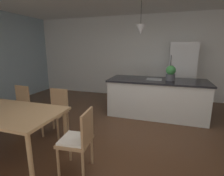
# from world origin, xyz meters

# --- Properties ---
(ground_plane) EXTENTS (10.00, 8.40, 0.04)m
(ground_plane) POSITION_xyz_m (0.00, 0.00, -0.02)
(ground_plane) COLOR #4C301E
(wall_back_kitchen) EXTENTS (10.00, 0.12, 2.70)m
(wall_back_kitchen) POSITION_xyz_m (0.00, 3.26, 1.35)
(wall_back_kitchen) COLOR white
(wall_back_kitchen) RESTS_ON ground_plane
(chair_far_left) EXTENTS (0.44, 0.44, 0.87)m
(chair_far_left) POSITION_xyz_m (-2.31, 0.01, 0.47)
(chair_far_left) COLOR #A87F56
(chair_far_left) RESTS_ON ground_plane
(chair_far_right) EXTENTS (0.41, 0.41, 0.87)m
(chair_far_right) POSITION_xyz_m (-1.38, 0.01, 0.47)
(chair_far_right) COLOR #A87F56
(chair_far_right) RESTS_ON ground_plane
(chair_kitchen_end) EXTENTS (0.43, 0.43, 0.87)m
(chair_kitchen_end) POSITION_xyz_m (-0.44, -0.82, 0.47)
(chair_kitchen_end) COLOR #A87F56
(chair_kitchen_end) RESTS_ON ground_plane
(kitchen_island) EXTENTS (2.32, 0.96, 0.91)m
(kitchen_island) POSITION_xyz_m (0.41, 1.58, 0.46)
(kitchen_island) COLOR silver
(kitchen_island) RESTS_ON ground_plane
(refrigerator) EXTENTS (0.74, 0.67, 1.82)m
(refrigerator) POSITION_xyz_m (1.03, 2.86, 0.91)
(refrigerator) COLOR silver
(refrigerator) RESTS_ON ground_plane
(pendant_over_island_main) EXTENTS (0.23, 0.23, 0.75)m
(pendant_over_island_main) POSITION_xyz_m (-0.04, 1.58, 2.07)
(pendant_over_island_main) COLOR black
(potted_plant_on_island) EXTENTS (0.22, 0.22, 0.35)m
(potted_plant_on_island) POSITION_xyz_m (0.70, 1.58, 1.08)
(potted_plant_on_island) COLOR #4C4C51
(potted_plant_on_island) RESTS_ON kitchen_island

